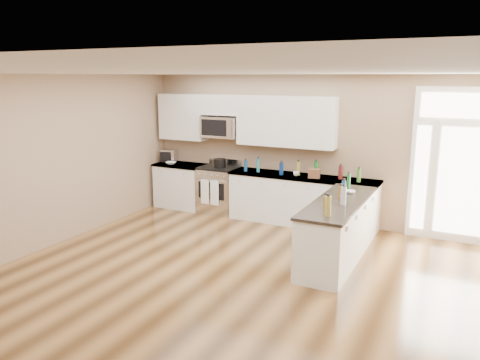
% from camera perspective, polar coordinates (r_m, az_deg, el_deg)
% --- Properties ---
extents(ground, '(8.00, 8.00, 0.00)m').
position_cam_1_polar(ground, '(5.89, -3.40, -15.47)').
color(ground, '#452C13').
extents(room_shell, '(8.00, 8.00, 8.00)m').
position_cam_1_polar(room_shell, '(5.31, -3.64, 1.05)').
color(room_shell, '#9C7F63').
rests_on(room_shell, ground).
extents(back_cabinet_left, '(1.10, 0.66, 0.94)m').
position_cam_1_polar(back_cabinet_left, '(10.12, -7.11, -0.83)').
color(back_cabinet_left, white).
rests_on(back_cabinet_left, ground).
extents(back_cabinet_right, '(2.85, 0.66, 0.94)m').
position_cam_1_polar(back_cabinet_right, '(8.95, 7.55, -2.64)').
color(back_cabinet_right, white).
rests_on(back_cabinet_right, ground).
extents(peninsula_cabinet, '(0.69, 2.32, 0.94)m').
position_cam_1_polar(peninsula_cabinet, '(7.32, 11.83, -6.28)').
color(peninsula_cabinet, white).
rests_on(peninsula_cabinet, ground).
extents(upper_cabinet_left, '(1.04, 0.33, 0.95)m').
position_cam_1_polar(upper_cabinet_left, '(10.02, -6.93, 7.65)').
color(upper_cabinet_left, white).
rests_on(upper_cabinet_left, room_shell).
extents(upper_cabinet_right, '(1.94, 0.33, 0.95)m').
position_cam_1_polar(upper_cabinet_right, '(8.96, 5.61, 7.11)').
color(upper_cabinet_right, white).
rests_on(upper_cabinet_right, room_shell).
extents(upper_cabinet_short, '(0.82, 0.33, 0.40)m').
position_cam_1_polar(upper_cabinet_short, '(9.52, -2.23, 9.14)').
color(upper_cabinet_short, white).
rests_on(upper_cabinet_short, room_shell).
extents(microwave, '(0.78, 0.41, 0.42)m').
position_cam_1_polar(microwave, '(9.52, -2.33, 6.48)').
color(microwave, silver).
rests_on(microwave, room_shell).
extents(entry_door, '(1.70, 0.10, 2.60)m').
position_cam_1_polar(entry_door, '(8.57, 25.67, 1.48)').
color(entry_door, white).
rests_on(entry_door, ground).
extents(kitchen_range, '(0.77, 0.69, 1.08)m').
position_cam_1_polar(kitchen_range, '(9.65, -2.61, -1.16)').
color(kitchen_range, silver).
rests_on(kitchen_range, ground).
extents(stockpot, '(0.28, 0.28, 0.19)m').
position_cam_1_polar(stockpot, '(9.52, -2.45, 2.13)').
color(stockpot, black).
rests_on(stockpot, kitchen_range).
extents(toaster_oven, '(0.37, 0.32, 0.27)m').
position_cam_1_polar(toaster_oven, '(10.30, -8.65, 2.96)').
color(toaster_oven, silver).
rests_on(toaster_oven, back_cabinet_left).
extents(cardboard_box, '(0.24, 0.19, 0.17)m').
position_cam_1_polar(cardboard_box, '(8.67, 9.04, 0.81)').
color(cardboard_box, brown).
rests_on(cardboard_box, back_cabinet_right).
extents(bowl_left, '(0.28, 0.28, 0.05)m').
position_cam_1_polar(bowl_left, '(10.00, -8.41, 2.05)').
color(bowl_left, white).
rests_on(bowl_left, back_cabinet_left).
extents(bowl_peninsula, '(0.16, 0.16, 0.05)m').
position_cam_1_polar(bowl_peninsula, '(7.65, 13.30, -1.42)').
color(bowl_peninsula, white).
rests_on(bowl_peninsula, peninsula_cabinet).
extents(cup_counter, '(0.13, 0.13, 0.09)m').
position_cam_1_polar(cup_counter, '(8.79, 6.87, 0.77)').
color(cup_counter, white).
rests_on(cup_counter, back_cabinet_right).
extents(counter_bottles, '(2.40, 2.42, 0.29)m').
position_cam_1_polar(counter_bottles, '(7.97, 9.43, 0.05)').
color(counter_bottles, '#19591E').
rests_on(counter_bottles, back_cabinet_right).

